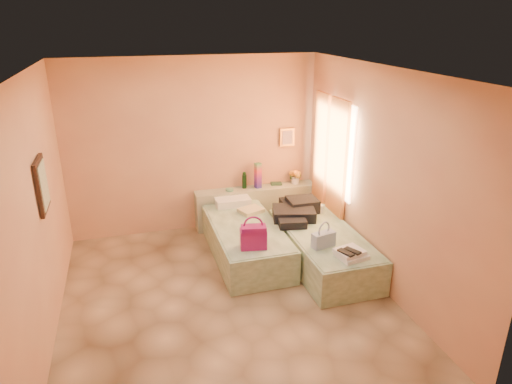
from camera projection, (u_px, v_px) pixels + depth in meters
ground at (228, 300)px, 5.73m from camera, size 4.50×4.50×0.00m
room_walls at (231, 150)px, 5.65m from camera, size 4.02×4.51×2.81m
headboard_ledge at (256, 206)px, 7.75m from camera, size 2.05×0.30×0.65m
bed_left at (245, 240)px, 6.72m from camera, size 0.92×2.01×0.50m
bed_right at (323, 249)px, 6.47m from camera, size 0.92×2.01×0.50m
water_bottle at (244, 180)px, 7.58m from camera, size 0.08×0.08×0.27m
rainbow_box at (258, 175)px, 7.57m from camera, size 0.12×0.12×0.43m
small_dish at (229, 190)px, 7.50m from camera, size 0.16×0.16×0.03m
green_book at (276, 184)px, 7.78m from camera, size 0.21×0.17×0.03m
flower_vase at (295, 176)px, 7.78m from camera, size 0.26×0.26×0.29m
magenta_handbag at (253, 237)px, 5.92m from camera, size 0.37×0.25×0.32m
khaki_garment at (251, 210)px, 7.05m from camera, size 0.42×0.38×0.06m
clothes_pile at (297, 211)px, 6.83m from camera, size 0.75×0.75×0.20m
blue_handbag at (323, 240)px, 5.97m from camera, size 0.33×0.20×0.20m
towel_stack at (352, 254)px, 5.72m from camera, size 0.40×0.36×0.10m
sandal_pair at (349, 252)px, 5.63m from camera, size 0.23×0.26×0.02m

